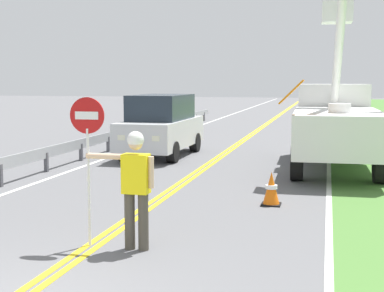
# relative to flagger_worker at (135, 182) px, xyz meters

# --- Properties ---
(centerline_yellow_left) EXTENTS (0.11, 110.00, 0.01)m
(centerline_yellow_left) POSITION_rel_flagger_worker_xyz_m (-0.81, 17.14, -1.04)
(centerline_yellow_left) COLOR yellow
(centerline_yellow_left) RESTS_ON ground
(centerline_yellow_right) EXTENTS (0.11, 110.00, 0.01)m
(centerline_yellow_right) POSITION_rel_flagger_worker_xyz_m (-0.63, 17.14, -1.04)
(centerline_yellow_right) COLOR yellow
(centerline_yellow_right) RESTS_ON ground
(edge_line_right) EXTENTS (0.12, 110.00, 0.01)m
(edge_line_right) POSITION_rel_flagger_worker_xyz_m (2.88, 17.14, -1.04)
(edge_line_right) COLOR silver
(edge_line_right) RESTS_ON ground
(edge_line_left) EXTENTS (0.12, 110.00, 0.01)m
(edge_line_left) POSITION_rel_flagger_worker_xyz_m (-4.32, 17.14, -1.04)
(edge_line_left) COLOR silver
(edge_line_left) RESTS_ON ground
(flagger_worker) EXTENTS (1.09, 0.25, 1.83)m
(flagger_worker) POSITION_rel_flagger_worker_xyz_m (0.00, 0.00, 0.00)
(flagger_worker) COLOR #474238
(flagger_worker) RESTS_ON ground
(stop_sign_paddle) EXTENTS (0.56, 0.04, 2.33)m
(stop_sign_paddle) POSITION_rel_flagger_worker_xyz_m (-0.77, 0.00, 0.66)
(stop_sign_paddle) COLOR silver
(stop_sign_paddle) RESTS_ON ground
(utility_bucket_truck) EXTENTS (2.67, 6.87, 5.13)m
(utility_bucket_truck) POSITION_rel_flagger_worker_xyz_m (3.02, 9.20, 0.36)
(utility_bucket_truck) COLOR white
(utility_bucket_truck) RESTS_ON ground
(oncoming_suv_nearest) EXTENTS (1.97, 4.63, 2.10)m
(oncoming_suv_nearest) POSITION_rel_flagger_worker_xyz_m (-2.71, 10.26, 0.01)
(oncoming_suv_nearest) COLOR silver
(oncoming_suv_nearest) RESTS_ON ground
(traffic_cone_lead) EXTENTS (0.40, 0.40, 0.70)m
(traffic_cone_lead) POSITION_rel_flagger_worker_xyz_m (1.71, 3.57, -0.71)
(traffic_cone_lead) COLOR orange
(traffic_cone_lead) RESTS_ON ground
(guardrail_left_shoulder) EXTENTS (0.10, 32.00, 0.71)m
(guardrail_left_shoulder) POSITION_rel_flagger_worker_xyz_m (-4.92, 12.00, -0.53)
(guardrail_left_shoulder) COLOR #9EA0A3
(guardrail_left_shoulder) RESTS_ON ground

